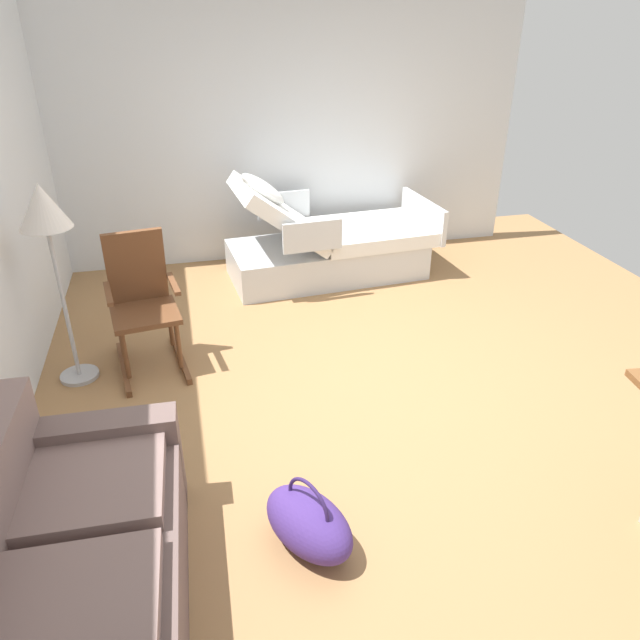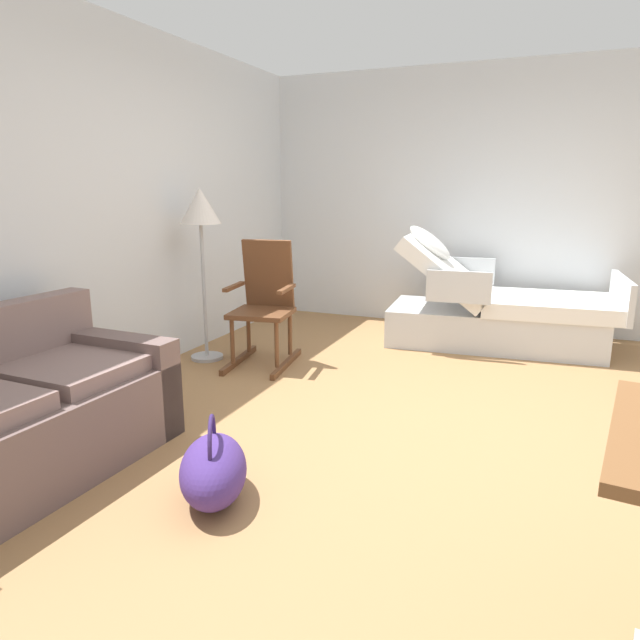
{
  "view_description": "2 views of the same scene",
  "coord_description": "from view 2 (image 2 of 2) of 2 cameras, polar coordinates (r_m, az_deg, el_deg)",
  "views": [
    {
      "loc": [
        -3.58,
        1.2,
        2.5
      ],
      "look_at": [
        -0.11,
        0.37,
        0.61
      ],
      "focal_mm": 33.71,
      "sensor_mm": 36.0,
      "label": 1
    },
    {
      "loc": [
        -3.52,
        -0.7,
        1.49
      ],
      "look_at": [
        -0.17,
        0.69,
        0.63
      ],
      "focal_mm": 31.91,
      "sensor_mm": 36.0,
      "label": 2
    }
  ],
  "objects": [
    {
      "name": "ground_plane",
      "position": [
        3.88,
        10.6,
        -9.48
      ],
      "size": [
        6.68,
        6.68,
        0.0
      ],
      "primitive_type": "plane",
      "color": "#9E7247"
    },
    {
      "name": "back_wall",
      "position": [
        4.7,
        -19.34,
        10.87
      ],
      "size": [
        5.54,
        0.1,
        2.7
      ],
      "primitive_type": "cube",
      "color": "silver",
      "rests_on": "ground"
    },
    {
      "name": "side_wall",
      "position": [
        6.28,
        16.49,
        11.48
      ],
      "size": [
        0.1,
        4.94,
        2.7
      ],
      "primitive_type": "cube",
      "color": "silver",
      "rests_on": "ground"
    },
    {
      "name": "hospital_bed",
      "position": [
        5.65,
        17.18,
        0.71
      ],
      "size": [
        1.13,
        2.13,
        1.16
      ],
      "color": "silver",
      "rests_on": "ground"
    },
    {
      "name": "couch",
      "position": [
        3.38,
        -28.4,
        -8.86
      ],
      "size": [
        1.63,
        0.9,
        0.85
      ],
      "color": "#68534F",
      "rests_on": "ground"
    },
    {
      "name": "rocking_chair",
      "position": [
        4.85,
        -5.62,
        1.5
      ],
      "size": [
        0.82,
        0.58,
        1.05
      ],
      "color": "brown",
      "rests_on": "ground"
    },
    {
      "name": "floor_lamp",
      "position": [
        4.93,
        -11.89,
        9.99
      ],
      "size": [
        0.34,
        0.34,
        1.48
      ],
      "color": "#B2B5BA",
      "rests_on": "ground"
    },
    {
      "name": "duffel_bag",
      "position": [
        2.88,
        -10.65,
        -14.52
      ],
      "size": [
        0.64,
        0.55,
        0.43
      ],
      "color": "#472D7A",
      "rests_on": "ground"
    }
  ]
}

